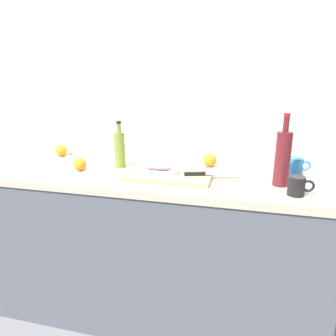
{
  "coord_description": "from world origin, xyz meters",
  "views": [
    {
      "loc": [
        0.55,
        -1.56,
        1.4
      ],
      "look_at": [
        0.17,
        -0.05,
        0.95
      ],
      "focal_mm": 32.98,
      "sensor_mm": 36.0,
      "label": 1
    }
  ],
  "objects_px": {
    "white_plate": "(158,171)",
    "fish_fillet": "(158,166)",
    "cutting_board": "(168,175)",
    "olive_oil_bottle": "(120,149)",
    "coffee_mug_1": "(295,166)",
    "wine_bottle": "(283,157)",
    "orange_0": "(80,164)",
    "coffee_mug_0": "(297,186)",
    "chef_knife": "(205,174)"
  },
  "relations": [
    {
      "from": "cutting_board",
      "to": "orange_0",
      "type": "bearing_deg",
      "value": -179.68
    },
    {
      "from": "white_plate",
      "to": "coffee_mug_0",
      "type": "xyz_separation_m",
      "value": [
        0.68,
        -0.13,
        0.02
      ]
    },
    {
      "from": "coffee_mug_1",
      "to": "chef_knife",
      "type": "bearing_deg",
      "value": -155.86
    },
    {
      "from": "white_plate",
      "to": "coffee_mug_1",
      "type": "height_order",
      "value": "coffee_mug_1"
    },
    {
      "from": "fish_fillet",
      "to": "chef_knife",
      "type": "bearing_deg",
      "value": 0.57
    },
    {
      "from": "olive_oil_bottle",
      "to": "orange_0",
      "type": "xyz_separation_m",
      "value": [
        -0.19,
        -0.12,
        -0.07
      ]
    },
    {
      "from": "fish_fillet",
      "to": "coffee_mug_1",
      "type": "relative_size",
      "value": 1.36
    },
    {
      "from": "olive_oil_bottle",
      "to": "coffee_mug_1",
      "type": "xyz_separation_m",
      "value": [
        0.98,
        0.1,
        -0.06
      ]
    },
    {
      "from": "coffee_mug_1",
      "to": "cutting_board",
      "type": "bearing_deg",
      "value": -161.32
    },
    {
      "from": "fish_fillet",
      "to": "wine_bottle",
      "type": "relative_size",
      "value": 0.48
    },
    {
      "from": "wine_bottle",
      "to": "coffee_mug_1",
      "type": "xyz_separation_m",
      "value": [
        0.1,
        0.22,
        -0.09
      ]
    },
    {
      "from": "white_plate",
      "to": "fish_fillet",
      "type": "distance_m",
      "value": 0.03
    },
    {
      "from": "cutting_board",
      "to": "olive_oil_bottle",
      "type": "relative_size",
      "value": 1.68
    },
    {
      "from": "chef_knife",
      "to": "white_plate",
      "type": "bearing_deg",
      "value": 163.45
    },
    {
      "from": "cutting_board",
      "to": "orange_0",
      "type": "height_order",
      "value": "orange_0"
    },
    {
      "from": "white_plate",
      "to": "wine_bottle",
      "type": "height_order",
      "value": "wine_bottle"
    },
    {
      "from": "fish_fillet",
      "to": "coffee_mug_1",
      "type": "distance_m",
      "value": 0.75
    },
    {
      "from": "white_plate",
      "to": "coffee_mug_1",
      "type": "distance_m",
      "value": 0.75
    },
    {
      "from": "wine_bottle",
      "to": "orange_0",
      "type": "relative_size",
      "value": 4.78
    },
    {
      "from": "fish_fillet",
      "to": "coffee_mug_1",
      "type": "xyz_separation_m",
      "value": [
        0.72,
        0.21,
        -0.01
      ]
    },
    {
      "from": "white_plate",
      "to": "fish_fillet",
      "type": "height_order",
      "value": "fish_fillet"
    },
    {
      "from": "coffee_mug_1",
      "to": "fish_fillet",
      "type": "bearing_deg",
      "value": -163.61
    },
    {
      "from": "wine_bottle",
      "to": "orange_0",
      "type": "distance_m",
      "value": 1.08
    },
    {
      "from": "wine_bottle",
      "to": "coffee_mug_0",
      "type": "relative_size",
      "value": 3.07
    },
    {
      "from": "orange_0",
      "to": "olive_oil_bottle",
      "type": "bearing_deg",
      "value": 32.77
    },
    {
      "from": "olive_oil_bottle",
      "to": "coffee_mug_0",
      "type": "relative_size",
      "value": 2.4
    },
    {
      "from": "white_plate",
      "to": "orange_0",
      "type": "height_order",
      "value": "orange_0"
    },
    {
      "from": "cutting_board",
      "to": "coffee_mug_0",
      "type": "height_order",
      "value": "coffee_mug_0"
    },
    {
      "from": "white_plate",
      "to": "coffee_mug_1",
      "type": "bearing_deg",
      "value": 16.39
    },
    {
      "from": "fish_fillet",
      "to": "chef_knife",
      "type": "distance_m",
      "value": 0.25
    },
    {
      "from": "white_plate",
      "to": "fish_fillet",
      "type": "relative_size",
      "value": 1.33
    },
    {
      "from": "coffee_mug_0",
      "to": "orange_0",
      "type": "height_order",
      "value": "coffee_mug_0"
    },
    {
      "from": "white_plate",
      "to": "wine_bottle",
      "type": "relative_size",
      "value": 0.64
    },
    {
      "from": "fish_fillet",
      "to": "cutting_board",
      "type": "bearing_deg",
      "value": -11.78
    },
    {
      "from": "white_plate",
      "to": "fish_fillet",
      "type": "xyz_separation_m",
      "value": [
        0.0,
        0.0,
        0.03
      ]
    },
    {
      "from": "cutting_board",
      "to": "olive_oil_bottle",
      "type": "distance_m",
      "value": 0.36
    },
    {
      "from": "chef_knife",
      "to": "orange_0",
      "type": "xyz_separation_m",
      "value": [
        -0.71,
        -0.02,
        0.01
      ]
    },
    {
      "from": "white_plate",
      "to": "chef_knife",
      "type": "xyz_separation_m",
      "value": [
        0.25,
        0.0,
        0.0
      ]
    },
    {
      "from": "orange_0",
      "to": "coffee_mug_0",
      "type": "bearing_deg",
      "value": -5.97
    },
    {
      "from": "coffee_mug_1",
      "to": "orange_0",
      "type": "relative_size",
      "value": 1.68
    },
    {
      "from": "olive_oil_bottle",
      "to": "orange_0",
      "type": "relative_size",
      "value": 3.73
    },
    {
      "from": "fish_fillet",
      "to": "olive_oil_bottle",
      "type": "relative_size",
      "value": 0.61
    },
    {
      "from": "fish_fillet",
      "to": "olive_oil_bottle",
      "type": "distance_m",
      "value": 0.29
    },
    {
      "from": "orange_0",
      "to": "cutting_board",
      "type": "bearing_deg",
      "value": 0.32
    },
    {
      "from": "olive_oil_bottle",
      "to": "coffee_mug_1",
      "type": "bearing_deg",
      "value": 5.96
    },
    {
      "from": "chef_knife",
      "to": "coffee_mug_1",
      "type": "distance_m",
      "value": 0.51
    },
    {
      "from": "chef_knife",
      "to": "coffee_mug_1",
      "type": "relative_size",
      "value": 2.33
    },
    {
      "from": "white_plate",
      "to": "wine_bottle",
      "type": "xyz_separation_m",
      "value": [
        0.62,
        -0.01,
        0.11
      ]
    },
    {
      "from": "fish_fillet",
      "to": "coffee_mug_1",
      "type": "height_order",
      "value": "coffee_mug_1"
    },
    {
      "from": "cutting_board",
      "to": "olive_oil_bottle",
      "type": "height_order",
      "value": "olive_oil_bottle"
    }
  ]
}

